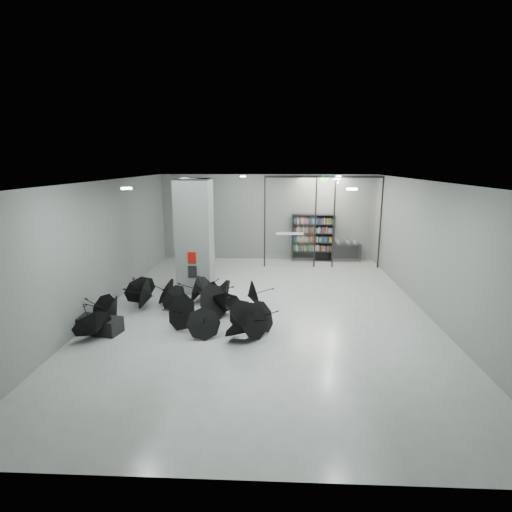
{
  "coord_description": "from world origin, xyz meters",
  "views": [
    {
      "loc": [
        0.31,
        -11.99,
        4.54
      ],
      "look_at": [
        -0.3,
        1.5,
        1.4
      ],
      "focal_mm": 28.33,
      "sensor_mm": 36.0,
      "label": 1
    }
  ],
  "objects_px": {
    "bench": "(97,325)",
    "umbrella_cluster": "(191,309)",
    "column": "(195,236)",
    "shop_counter": "(345,252)",
    "bookshelf": "(313,238)"
  },
  "relations": [
    {
      "from": "bookshelf",
      "to": "column",
      "type": "bearing_deg",
      "value": -131.03
    },
    {
      "from": "bench",
      "to": "shop_counter",
      "type": "xyz_separation_m",
      "value": [
        8.18,
        8.7,
        0.2
      ]
    },
    {
      "from": "bench",
      "to": "bookshelf",
      "type": "distance_m",
      "value": 10.94
    },
    {
      "from": "column",
      "to": "umbrella_cluster",
      "type": "bearing_deg",
      "value": -82.67
    },
    {
      "from": "bookshelf",
      "to": "bench",
      "type": "bearing_deg",
      "value": -124.2
    },
    {
      "from": "bench",
      "to": "umbrella_cluster",
      "type": "distance_m",
      "value": 2.6
    },
    {
      "from": "umbrella_cluster",
      "to": "shop_counter",
      "type": "bearing_deg",
      "value": 52.59
    },
    {
      "from": "bench",
      "to": "shop_counter",
      "type": "bearing_deg",
      "value": 59.57
    },
    {
      "from": "column",
      "to": "umbrella_cluster",
      "type": "height_order",
      "value": "column"
    },
    {
      "from": "bookshelf",
      "to": "shop_counter",
      "type": "xyz_separation_m",
      "value": [
        1.53,
        0.05,
        -0.68
      ]
    },
    {
      "from": "column",
      "to": "bench",
      "type": "height_order",
      "value": "column"
    },
    {
      "from": "bench",
      "to": "umbrella_cluster",
      "type": "bearing_deg",
      "value": 37.51
    },
    {
      "from": "column",
      "to": "bookshelf",
      "type": "xyz_separation_m",
      "value": [
        4.65,
        4.75,
        -0.9
      ]
    },
    {
      "from": "shop_counter",
      "to": "bookshelf",
      "type": "bearing_deg",
      "value": 179.81
    },
    {
      "from": "bookshelf",
      "to": "shop_counter",
      "type": "height_order",
      "value": "bookshelf"
    }
  ]
}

